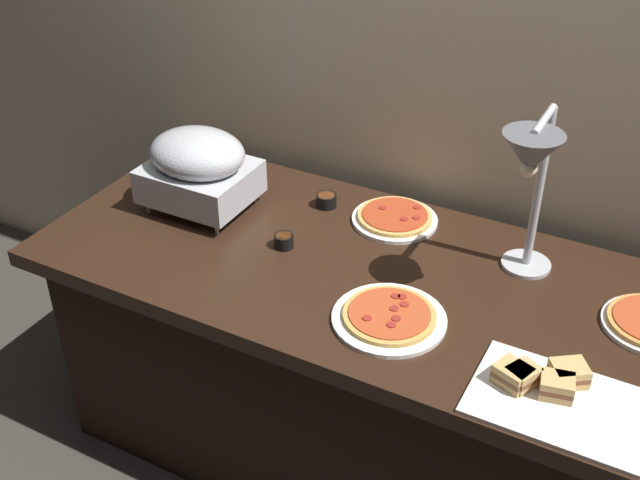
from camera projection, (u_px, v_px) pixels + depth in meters
The scene contains 10 objects.
ground_plane at pixel (355, 451), 2.66m from camera, with size 8.00×8.00×0.00m, color #38332D.
back_wall at pixel (438, 63), 2.37m from camera, with size 4.40×0.04×2.40m, color #C6B593.
buffet_table at pixel (358, 365), 2.45m from camera, with size 1.90×0.84×0.76m.
chafing_dish at pixel (199, 166), 2.44m from camera, with size 0.32×0.27×0.26m.
heat_lamp at pixel (532, 167), 1.93m from camera, with size 0.15×0.32×0.50m.
pizza_plate_center at pixel (395, 218), 2.44m from camera, with size 0.27×0.27×0.03m.
pizza_plate_raised_stand at pixel (389, 317), 2.04m from camera, with size 0.30×0.30×0.03m.
sandwich_platter at pixel (550, 391), 1.80m from camera, with size 0.40×0.27×0.06m.
sauce_cup_near at pixel (284, 241), 2.32m from camera, with size 0.06×0.06×0.04m.
sauce_cup_far at pixel (326, 200), 2.52m from camera, with size 0.07×0.07×0.04m.
Camera 1 is at (0.76, -1.67, 2.06)m, focal length 44.36 mm.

